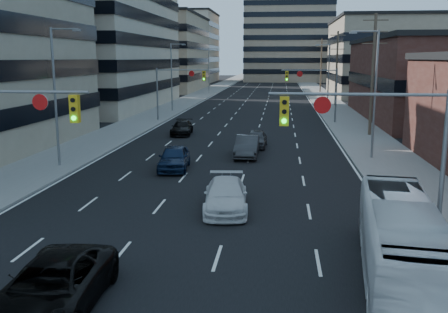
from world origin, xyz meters
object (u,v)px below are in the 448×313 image
black_pickup (52,287)px  white_van (226,195)px  transit_bus (401,242)px  sedan_blue (174,158)px

black_pickup → white_van: size_ratio=1.10×
transit_bus → sedan_blue: (-10.68, 15.34, -0.54)m
black_pickup → white_van: 10.88m
black_pickup → white_van: (3.83, 10.19, -0.04)m
transit_bus → black_pickup: bearing=-155.9°
transit_bus → sedan_blue: transit_bus is taller
black_pickup → sedan_blue: sedan_blue is taller
sedan_blue → transit_bus: bearing=-60.3°
sedan_blue → black_pickup: bearing=-93.8°
white_van → sedan_blue: sedan_blue is taller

